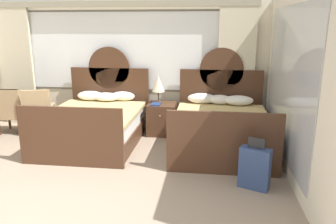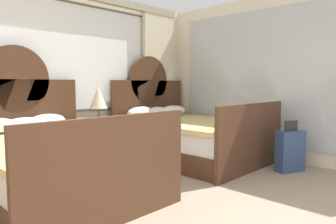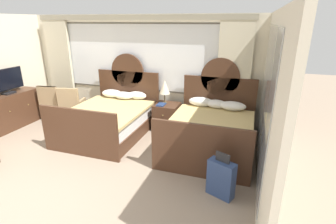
% 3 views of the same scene
% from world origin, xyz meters
% --- Properties ---
extents(ground_plane, '(24.00, 24.00, 0.00)m').
position_xyz_m(ground_plane, '(0.00, 0.00, 0.00)').
color(ground_plane, gray).
extents(wall_back_window, '(6.11, 0.22, 2.70)m').
position_xyz_m(wall_back_window, '(0.00, 3.63, 1.43)').
color(wall_back_window, beige).
rests_on(wall_back_window, ground_plane).
extents(wall_right_mirror, '(0.08, 4.23, 2.70)m').
position_xyz_m(wall_right_mirror, '(3.09, 1.54, 1.35)').
color(wall_right_mirror, beige).
rests_on(wall_right_mirror, ground_plane).
extents(bed_near_window, '(1.70, 2.21, 1.76)m').
position_xyz_m(bed_near_window, '(-0.27, 2.48, 0.38)').
color(bed_near_window, '#472B1C').
rests_on(bed_near_window, ground_plane).
extents(bed_near_mirror, '(1.70, 2.21, 1.76)m').
position_xyz_m(bed_near_mirror, '(2.11, 2.48, 0.38)').
color(bed_near_mirror, '#472B1C').
rests_on(bed_near_mirror, ground_plane).
extents(nightstand_between_beds, '(0.57, 0.60, 0.64)m').
position_xyz_m(nightstand_between_beds, '(0.92, 3.15, 0.32)').
color(nightstand_between_beds, '#472B1C').
rests_on(nightstand_between_beds, ground_plane).
extents(table_lamp_on_nightstand, '(0.27, 0.27, 0.57)m').
position_xyz_m(table_lamp_on_nightstand, '(0.84, 3.24, 1.03)').
color(table_lamp_on_nightstand, brown).
rests_on(table_lamp_on_nightstand, nightstand_between_beds).
extents(book_on_nightstand, '(0.18, 0.26, 0.03)m').
position_xyz_m(book_on_nightstand, '(0.81, 3.04, 0.66)').
color(book_on_nightstand, navy).
rests_on(book_on_nightstand, nightstand_between_beds).
extents(dresser_minibar, '(0.51, 1.96, 0.86)m').
position_xyz_m(dresser_minibar, '(-2.81, 1.82, 0.43)').
color(dresser_minibar, '#472B1C').
rests_on(dresser_minibar, ground_plane).
extents(tv_flatscreen, '(0.20, 0.90, 0.61)m').
position_xyz_m(tv_flatscreen, '(-2.79, 2.08, 1.17)').
color(tv_flatscreen, black).
rests_on(tv_flatscreen, dresser_minibar).
extents(armchair_by_window_left, '(0.66, 0.66, 0.96)m').
position_xyz_m(armchair_by_window_left, '(-1.58, 2.80, 0.50)').
color(armchair_by_window_left, tan).
rests_on(armchair_by_window_left, ground_plane).
extents(armchair_by_window_centre, '(0.59, 0.59, 0.96)m').
position_xyz_m(armchair_by_window_centre, '(-2.19, 2.79, 0.50)').
color(armchair_by_window_centre, tan).
rests_on(armchair_by_window_centre, ground_plane).
extents(armchair_by_window_right, '(0.60, 0.60, 0.96)m').
position_xyz_m(armchair_by_window_right, '(-2.19, 2.79, 0.50)').
color(armchair_by_window_right, tan).
rests_on(armchair_by_window_right, ground_plane).
extents(suitcase_on_floor, '(0.45, 0.32, 0.73)m').
position_xyz_m(suitcase_on_floor, '(2.53, 0.96, 0.30)').
color(suitcase_on_floor, navy).
rests_on(suitcase_on_floor, ground_plane).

